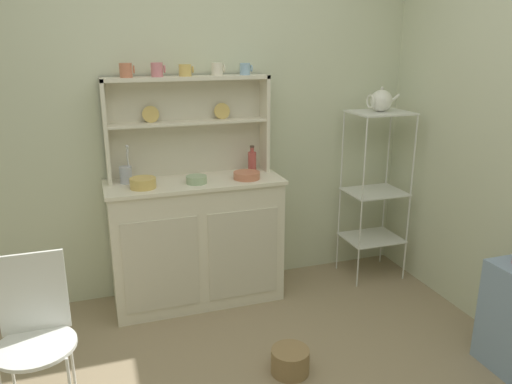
{
  "coord_description": "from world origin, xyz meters",
  "views": [
    {
      "loc": [
        -0.7,
        -1.79,
        1.77
      ],
      "look_at": [
        0.28,
        1.12,
        0.83
      ],
      "focal_mm": 35.06,
      "sensor_mm": 36.0,
      "label": 1
    }
  ],
  "objects_px": {
    "hutch_shelf_unit": "(187,118)",
    "bakers_rack": "(375,181)",
    "wire_chair": "(35,327)",
    "bowl_mixing_large": "(143,183)",
    "porcelain_teapot": "(381,101)",
    "utensil_jar": "(126,174)",
    "jam_bottle": "(252,161)",
    "cup_terracotta_0": "(126,70)",
    "hutch_cabinet": "(197,240)",
    "floor_basket": "(290,361)"
  },
  "relations": [
    {
      "from": "wire_chair",
      "to": "cup_terracotta_0",
      "type": "height_order",
      "value": "cup_terracotta_0"
    },
    {
      "from": "wire_chair",
      "to": "utensil_jar",
      "type": "xyz_separation_m",
      "value": [
        0.52,
        1.02,
        0.42
      ]
    },
    {
      "from": "bakers_rack",
      "to": "utensil_jar",
      "type": "distance_m",
      "value": 1.81
    },
    {
      "from": "hutch_cabinet",
      "to": "jam_bottle",
      "type": "height_order",
      "value": "jam_bottle"
    },
    {
      "from": "hutch_shelf_unit",
      "to": "bakers_rack",
      "type": "height_order",
      "value": "hutch_shelf_unit"
    },
    {
      "from": "bakers_rack",
      "to": "porcelain_teapot",
      "type": "relative_size",
      "value": 5.21
    },
    {
      "from": "wire_chair",
      "to": "hutch_shelf_unit",
      "type": "bearing_deg",
      "value": 24.15
    },
    {
      "from": "hutch_shelf_unit",
      "to": "bowl_mixing_large",
      "type": "relative_size",
      "value": 6.7
    },
    {
      "from": "hutch_cabinet",
      "to": "utensil_jar",
      "type": "distance_m",
      "value": 0.66
    },
    {
      "from": "bowl_mixing_large",
      "to": "utensil_jar",
      "type": "bearing_deg",
      "value": 120.86
    },
    {
      "from": "bowl_mixing_large",
      "to": "porcelain_teapot",
      "type": "relative_size",
      "value": 0.67
    },
    {
      "from": "floor_basket",
      "to": "jam_bottle",
      "type": "relative_size",
      "value": 1.13
    },
    {
      "from": "wire_chair",
      "to": "bowl_mixing_large",
      "type": "xyz_separation_m",
      "value": [
        0.61,
        0.87,
        0.39
      ]
    },
    {
      "from": "wire_chair",
      "to": "bowl_mixing_large",
      "type": "relative_size",
      "value": 5.2
    },
    {
      "from": "porcelain_teapot",
      "to": "wire_chair",
      "type": "bearing_deg",
      "value": -158.61
    },
    {
      "from": "hutch_shelf_unit",
      "to": "bakers_rack",
      "type": "bearing_deg",
      "value": -8.33
    },
    {
      "from": "bakers_rack",
      "to": "wire_chair",
      "type": "relative_size",
      "value": 1.5
    },
    {
      "from": "floor_basket",
      "to": "cup_terracotta_0",
      "type": "xyz_separation_m",
      "value": [
        -0.68,
        1.1,
        1.52
      ]
    },
    {
      "from": "bakers_rack",
      "to": "cup_terracotta_0",
      "type": "height_order",
      "value": "cup_terracotta_0"
    },
    {
      "from": "hutch_cabinet",
      "to": "floor_basket",
      "type": "relative_size",
      "value": 5.48
    },
    {
      "from": "jam_bottle",
      "to": "porcelain_teapot",
      "type": "bearing_deg",
      "value": -7.46
    },
    {
      "from": "wire_chair",
      "to": "jam_bottle",
      "type": "bearing_deg",
      "value": 11.45
    },
    {
      "from": "bakers_rack",
      "to": "cup_terracotta_0",
      "type": "xyz_separation_m",
      "value": [
        -1.75,
        0.16,
        0.83
      ]
    },
    {
      "from": "hutch_shelf_unit",
      "to": "cup_terracotta_0",
      "type": "relative_size",
      "value": 11.82
    },
    {
      "from": "bakers_rack",
      "to": "cup_terracotta_0",
      "type": "distance_m",
      "value": 1.94
    },
    {
      "from": "hutch_cabinet",
      "to": "bowl_mixing_large",
      "type": "xyz_separation_m",
      "value": [
        -0.34,
        -0.07,
        0.46
      ]
    },
    {
      "from": "wire_chair",
      "to": "cup_terracotta_0",
      "type": "distance_m",
      "value": 1.62
    },
    {
      "from": "porcelain_teapot",
      "to": "bakers_rack",
      "type": "bearing_deg",
      "value": -0.0
    },
    {
      "from": "hutch_shelf_unit",
      "to": "utensil_jar",
      "type": "height_order",
      "value": "hutch_shelf_unit"
    },
    {
      "from": "cup_terracotta_0",
      "to": "jam_bottle",
      "type": "height_order",
      "value": "cup_terracotta_0"
    },
    {
      "from": "utensil_jar",
      "to": "hutch_cabinet",
      "type": "bearing_deg",
      "value": -10.19
    },
    {
      "from": "floor_basket",
      "to": "jam_bottle",
      "type": "bearing_deg",
      "value": 83.08
    },
    {
      "from": "bowl_mixing_large",
      "to": "porcelain_teapot",
      "type": "distance_m",
      "value": 1.76
    },
    {
      "from": "hutch_cabinet",
      "to": "hutch_shelf_unit",
      "type": "distance_m",
      "value": 0.84
    },
    {
      "from": "hutch_cabinet",
      "to": "hutch_shelf_unit",
      "type": "height_order",
      "value": "hutch_shelf_unit"
    },
    {
      "from": "wire_chair",
      "to": "porcelain_teapot",
      "type": "distance_m",
      "value": 2.63
    },
    {
      "from": "cup_terracotta_0",
      "to": "hutch_shelf_unit",
      "type": "bearing_deg",
      "value": 6.32
    },
    {
      "from": "cup_terracotta_0",
      "to": "porcelain_teapot",
      "type": "bearing_deg",
      "value": -5.18
    },
    {
      "from": "porcelain_teapot",
      "to": "hutch_shelf_unit",
      "type": "bearing_deg",
      "value": 171.66
    },
    {
      "from": "utensil_jar",
      "to": "porcelain_teapot",
      "type": "relative_size",
      "value": 1.01
    },
    {
      "from": "wire_chair",
      "to": "porcelain_teapot",
      "type": "height_order",
      "value": "porcelain_teapot"
    },
    {
      "from": "wire_chair",
      "to": "jam_bottle",
      "type": "height_order",
      "value": "jam_bottle"
    },
    {
      "from": "hutch_cabinet",
      "to": "hutch_shelf_unit",
      "type": "xyz_separation_m",
      "value": [
        -0.0,
        0.16,
        0.82
      ]
    },
    {
      "from": "floor_basket",
      "to": "utensil_jar",
      "type": "distance_m",
      "value": 1.55
    },
    {
      "from": "bakers_rack",
      "to": "bowl_mixing_large",
      "type": "height_order",
      "value": "bakers_rack"
    },
    {
      "from": "porcelain_teapot",
      "to": "floor_basket",
      "type": "bearing_deg",
      "value": -138.46
    },
    {
      "from": "bakers_rack",
      "to": "floor_basket",
      "type": "relative_size",
      "value": 5.99
    },
    {
      "from": "hutch_shelf_unit",
      "to": "porcelain_teapot",
      "type": "bearing_deg",
      "value": -8.34
    },
    {
      "from": "bowl_mixing_large",
      "to": "jam_bottle",
      "type": "xyz_separation_m",
      "value": [
        0.78,
        0.16,
        0.05
      ]
    },
    {
      "from": "hutch_cabinet",
      "to": "bakers_rack",
      "type": "height_order",
      "value": "bakers_rack"
    }
  ]
}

